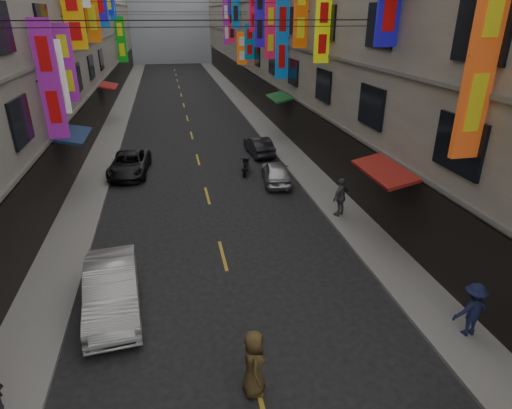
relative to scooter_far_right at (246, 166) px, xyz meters
name	(u,v)px	position (x,y,z in m)	size (l,w,h in m)	color
sidewalk_left	(117,121)	(-8.51, 15.06, -0.38)	(2.00, 90.00, 0.12)	slate
sidewalk_right	(254,115)	(3.49, 15.06, -0.38)	(2.00, 90.00, 0.12)	slate
building_row_right	(323,0)	(9.48, 15.06, 9.04)	(10.14, 90.00, 19.00)	#9F9685
shop_signage	(182,2)	(-2.64, 8.25, 8.71)	(14.00, 55.00, 12.43)	#1B0FB6
street_awnings	(176,129)	(-3.77, -0.94, 2.56)	(13.99, 35.20, 0.41)	#13471F
overhead_cables	(189,6)	(-2.51, 3.06, 8.36)	(14.00, 38.04, 1.24)	black
lane_markings	(189,126)	(-2.51, 12.06, -0.44)	(0.12, 80.20, 0.01)	gold
scooter_far_right	(246,166)	(0.00, 0.00, 0.00)	(0.72, 1.76, 1.14)	black
car_left_mid	(112,290)	(-6.24, -11.47, 0.28)	(1.53, 4.38, 1.44)	beige
car_left_far	(130,164)	(-6.51, 1.13, 0.17)	(2.04, 4.42, 1.23)	black
car_right_mid	(276,172)	(1.35, -1.83, 0.16)	(1.41, 3.52, 1.20)	silver
car_right_far	(259,146)	(1.49, 3.33, 0.14)	(1.24, 3.54, 1.17)	#24232A
pedestrian_rnear	(472,309)	(3.70, -14.78, 0.50)	(1.06, 0.55, 1.65)	#161C3C
pedestrian_rfar	(341,197)	(3.09, -6.68, 0.56)	(1.04, 0.59, 1.77)	#5C5C5E
pedestrian_crossing	(254,363)	(-2.61, -15.46, 0.44)	(0.87, 0.59, 1.77)	#4D3B1F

